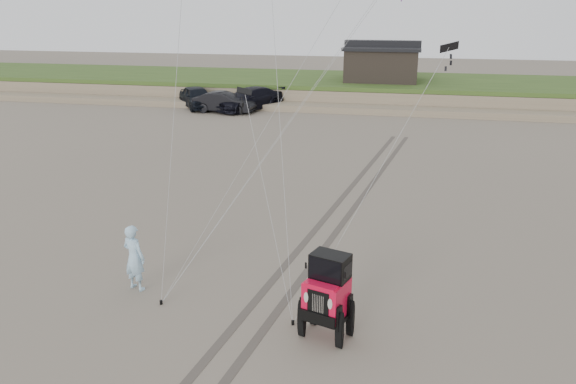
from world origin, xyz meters
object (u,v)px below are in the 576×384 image
cabin (382,63)px  truck_b (224,102)px  man (134,258)px  jeep (326,305)px  truck_a (197,97)px  truck_c (249,99)px

cabin → truck_b: cabin is taller
man → jeep: bearing=-174.7°
cabin → jeep: bearing=-88.8°
truck_a → man: 30.59m
cabin → truck_c: bearing=-144.7°
truck_a → man: bearing=-108.7°
truck_a → truck_b: size_ratio=1.06×
cabin → jeep: size_ratio=1.35×
truck_a → truck_b: bearing=-63.6°
cabin → man: bearing=-97.9°
truck_b → jeep: jeep is taller
truck_b → jeep: 31.54m
truck_a → truck_b: (2.75, -1.42, -0.08)m
jeep → truck_b: bearing=130.8°
cabin → jeep: cabin is taller
jeep → man: bearing=-174.8°
truck_c → jeep: (10.65, -30.46, 0.01)m
truck_c → truck_a: bearing=-147.6°
truck_c → man: man is taller
truck_b → man: 28.49m
truck_c → man: bearing=-47.9°
cabin → jeep: (0.81, -37.42, -2.36)m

